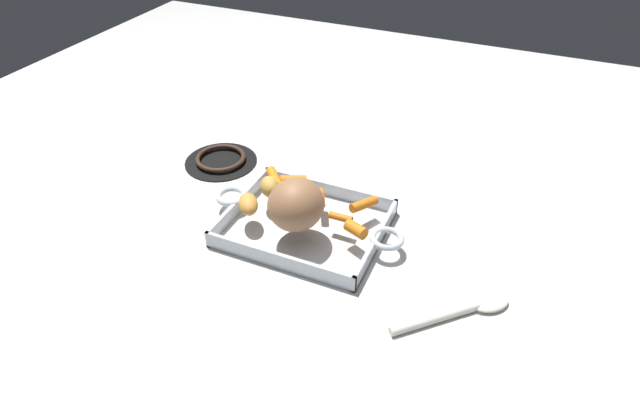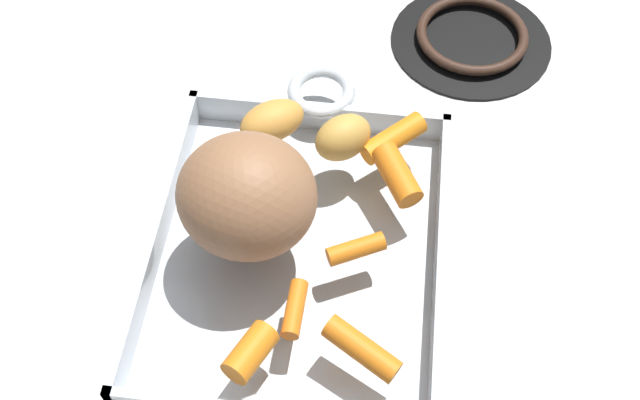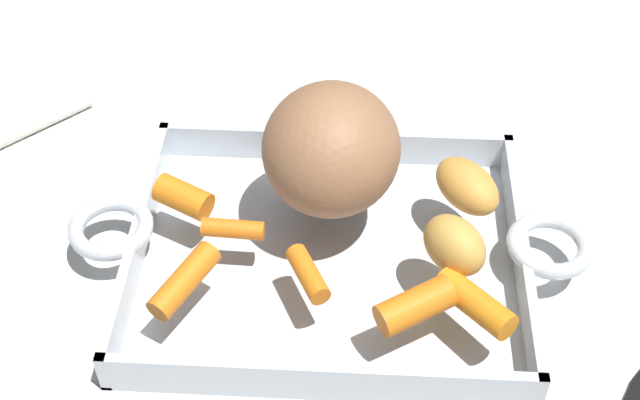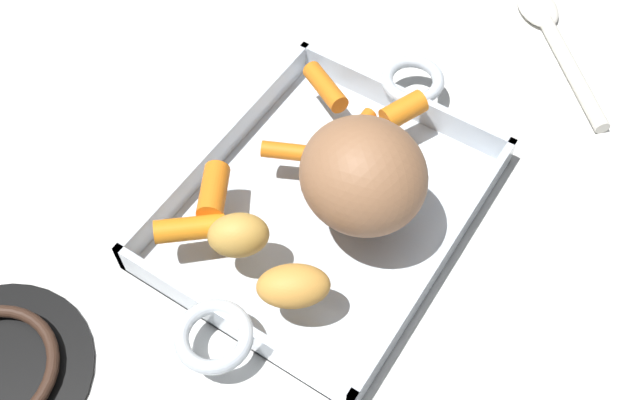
{
  "view_description": "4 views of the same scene",
  "coord_description": "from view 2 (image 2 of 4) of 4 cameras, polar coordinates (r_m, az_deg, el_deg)",
  "views": [
    {
      "loc": [
        -0.36,
        0.75,
        0.69
      ],
      "look_at": [
        -0.03,
        -0.01,
        0.07
      ],
      "focal_mm": 30.19,
      "sensor_mm": 36.0,
      "label": 1
    },
    {
      "loc": [
        -0.34,
        -0.06,
        0.58
      ],
      "look_at": [
        0.02,
        -0.02,
        0.07
      ],
      "focal_mm": 43.63,
      "sensor_mm": 36.0,
      "label": 2
    },
    {
      "loc": [
        0.02,
        -0.46,
        0.53
      ],
      "look_at": [
        -0.01,
        0.0,
        0.07
      ],
      "focal_mm": 49.46,
      "sensor_mm": 36.0,
      "label": 3
    },
    {
      "loc": [
        0.32,
        0.2,
        0.59
      ],
      "look_at": [
        0.02,
        0.01,
        0.06
      ],
      "focal_mm": 40.92,
      "sensor_mm": 36.0,
      "label": 4
    }
  ],
  "objects": [
    {
      "name": "ground_plane",
      "position": [
        0.68,
        -1.64,
        -4.35
      ],
      "size": [
        2.35,
        2.35,
        0.0
      ],
      "primitive_type": "plane",
      "color": "silver"
    },
    {
      "name": "baby_carrot_center_right",
      "position": [
        0.67,
        5.68,
        1.83
      ],
      "size": [
        0.06,
        0.05,
        0.03
      ],
      "primitive_type": "cylinder",
      "rotation": [
        1.65,
        0.0,
        5.24
      ],
      "color": "orange",
      "rests_on": "roasting_dish"
    },
    {
      "name": "pork_roast",
      "position": [
        0.61,
        -5.31,
        0.66
      ],
      "size": [
        0.11,
        0.12,
        0.1
      ],
      "primitive_type": "ellipsoid",
      "rotation": [
        0.0,
        0.0,
        4.65
      ],
      "color": "#986846",
      "rests_on": "roasting_dish"
    },
    {
      "name": "roasting_dish",
      "position": [
        0.67,
        -1.67,
        -3.85
      ],
      "size": [
        0.4,
        0.25,
        0.04
      ],
      "color": "silver",
      "rests_on": "ground_plane"
    },
    {
      "name": "potato_golden_large",
      "position": [
        0.7,
        -3.54,
        5.79
      ],
      "size": [
        0.07,
        0.07,
        0.03
      ],
      "primitive_type": "ellipsoid",
      "rotation": [
        0.0,
        0.0,
        2.19
      ],
      "color": "gold",
      "rests_on": "roasting_dish"
    },
    {
      "name": "baby_carrot_long",
      "position": [
        0.63,
        2.66,
        -3.61
      ],
      "size": [
        0.04,
        0.05,
        0.02
      ],
      "primitive_type": "cylinder",
      "rotation": [
        1.6,
        0.0,
        3.6
      ],
      "color": "orange",
      "rests_on": "roasting_dish"
    },
    {
      "name": "baby_carrot_southwest",
      "position": [
        0.69,
        5.4,
        4.53
      ],
      "size": [
        0.06,
        0.06,
        0.03
      ],
      "primitive_type": "cylinder",
      "rotation": [
        1.64,
        0.0,
        3.88
      ],
      "color": "orange",
      "rests_on": "roasting_dish"
    },
    {
      "name": "potato_corner",
      "position": [
        0.68,
        1.7,
        4.6
      ],
      "size": [
        0.06,
        0.06,
        0.04
      ],
      "primitive_type": "ellipsoid",
      "rotation": [
        0.0,
        0.0,
        2.25
      ],
      "color": "gold",
      "rests_on": "roasting_dish"
    },
    {
      "name": "baby_carrot_northwest",
      "position": [
        0.6,
        -1.87,
        -7.99
      ],
      "size": [
        0.05,
        0.02,
        0.02
      ],
      "primitive_type": "cylinder",
      "rotation": [
        1.6,
        0.0,
        1.55
      ],
      "color": "orange",
      "rests_on": "roasting_dish"
    },
    {
      "name": "baby_carrot_center_left",
      "position": [
        0.58,
        -5.13,
        -11.07
      ],
      "size": [
        0.05,
        0.04,
        0.03
      ],
      "primitive_type": "cylinder",
      "rotation": [
        1.64,
        0.0,
        1.13
      ],
      "color": "orange",
      "rests_on": "roasting_dish"
    },
    {
      "name": "baby_carrot_southeast",
      "position": [
        0.59,
        3.07,
        -10.84
      ],
      "size": [
        0.05,
        0.06,
        0.03
      ],
      "primitive_type": "cylinder",
      "rotation": [
        1.67,
        0.0,
        5.77
      ],
      "color": "orange",
      "rests_on": "roasting_dish"
    },
    {
      "name": "stove_burner_rear",
      "position": [
        0.86,
        11.06,
        11.61
      ],
      "size": [
        0.17,
        0.17,
        0.02
      ],
      "color": "black",
      "rests_on": "ground_plane"
    }
  ]
}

